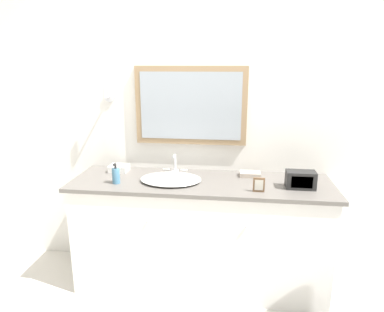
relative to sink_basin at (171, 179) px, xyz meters
name	(u,v)px	position (x,y,z in m)	size (l,w,h in m)	color
ground_plane	(196,306)	(0.23, -0.29, -0.91)	(14.00, 14.00, 0.00)	silver
wall_back	(205,125)	(0.23, 0.36, 0.36)	(8.00, 0.18, 2.55)	white
vanity_counter	(200,233)	(0.23, 0.02, -0.47)	(2.02, 0.61, 0.90)	white
sink_basin	(171,179)	(0.00, 0.00, 0.00)	(0.47, 0.41, 0.17)	white
soap_bottle	(116,175)	(-0.40, -0.11, 0.04)	(0.06, 0.06, 0.16)	teal
appliance_box	(301,180)	(0.97, -0.04, 0.05)	(0.21, 0.12, 0.13)	black
picture_frame	(259,185)	(0.66, -0.16, 0.03)	(0.08, 0.01, 0.11)	brown
hand_towel_near_sink	(250,174)	(0.62, 0.19, 0.00)	(0.16, 0.11, 0.04)	#B7A899
hand_towel_far_corner	(119,168)	(-0.48, 0.19, 0.01)	(0.15, 0.13, 0.05)	white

